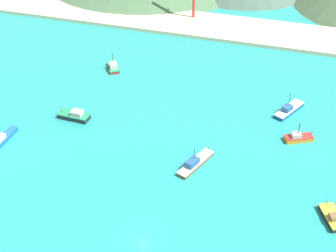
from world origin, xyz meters
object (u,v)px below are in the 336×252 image
at_px(fishing_boat_1, 75,116).
at_px(fishing_boat_6, 298,138).
at_px(fishing_boat_4, 113,67).
at_px(fishing_boat_5, 195,163).
at_px(fishing_boat_2, 3,139).
at_px(fishing_boat_8, 333,217).
at_px(fishing_boat_7, 289,110).

xyz_separation_m(fishing_boat_1, fishing_boat_6, (54.37, 7.81, -0.12)).
xyz_separation_m(fishing_boat_4, fishing_boat_5, (34.60, -35.54, -0.10)).
bearing_deg(fishing_boat_2, fishing_boat_1, 49.27).
height_order(fishing_boat_1, fishing_boat_6, fishing_boat_6).
xyz_separation_m(fishing_boat_6, fishing_boat_8, (8.50, -23.98, -0.06)).
relative_size(fishing_boat_6, fishing_boat_7, 0.67).
bearing_deg(fishing_boat_4, fishing_boat_6, -19.03).
xyz_separation_m(fishing_boat_2, fishing_boat_4, (10.72, 40.53, 0.16)).
bearing_deg(fishing_boat_1, fishing_boat_8, -14.42).
xyz_separation_m(fishing_boat_5, fishing_boat_7, (17.44, 28.02, -0.01)).
xyz_separation_m(fishing_boat_5, fishing_boat_6, (20.78, 16.44, 0.02)).
bearing_deg(fishing_boat_5, fishing_boat_6, 38.35).
bearing_deg(fishing_boat_2, fishing_boat_7, 27.74).
height_order(fishing_boat_1, fishing_boat_4, fishing_boat_4).
relative_size(fishing_boat_1, fishing_boat_4, 1.08).
distance_m(fishing_boat_1, fishing_boat_8, 64.92).
distance_m(fishing_boat_5, fishing_boat_8, 30.23).
height_order(fishing_boat_4, fishing_boat_8, fishing_boat_4).
relative_size(fishing_boat_4, fishing_boat_8, 1.00).
xyz_separation_m(fishing_boat_4, fishing_boat_8, (63.87, -43.08, -0.14)).
height_order(fishing_boat_5, fishing_boat_8, fishing_boat_5).
height_order(fishing_boat_1, fishing_boat_8, fishing_boat_1).
bearing_deg(fishing_boat_4, fishing_boat_5, -45.77).
distance_m(fishing_boat_2, fishing_boat_7, 70.91).
bearing_deg(fishing_boat_5, fishing_boat_7, 58.10).
height_order(fishing_boat_2, fishing_boat_6, fishing_boat_6).
bearing_deg(fishing_boat_8, fishing_boat_1, 165.58).
bearing_deg(fishing_boat_8, fishing_boat_2, 178.04).
relative_size(fishing_boat_5, fishing_boat_8, 1.49).
relative_size(fishing_boat_1, fishing_boat_7, 0.76).
height_order(fishing_boat_5, fishing_boat_7, fishing_boat_7).
height_order(fishing_boat_2, fishing_boat_4, fishing_boat_4).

